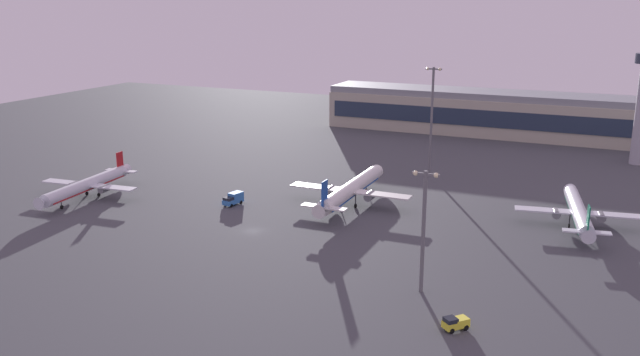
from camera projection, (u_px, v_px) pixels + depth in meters
ground_plane at (253, 231)px, 149.88m from camera, size 416.00×416.00×0.00m
terminal_building at (489, 113)px, 255.49m from camera, size 124.06×22.40×16.40m
airplane_near_gate at (88, 185)px, 174.09m from camera, size 27.79×35.66×9.14m
airplane_far_stand at (350, 190)px, 167.78m from camera, size 31.55×40.61×10.44m
airplane_terminal_side at (578, 212)px, 152.11m from camera, size 28.19×36.05×9.28m
maintenance_van at (455, 323)px, 104.87m from camera, size 4.23×4.39×2.25m
catering_truck at (233, 199)px, 168.55m from camera, size 3.49×6.02×3.05m
apron_light_west at (432, 115)px, 194.15m from camera, size 4.80×0.90×31.61m
apron_light_central at (424, 223)px, 115.60m from camera, size 4.80×0.90×22.24m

